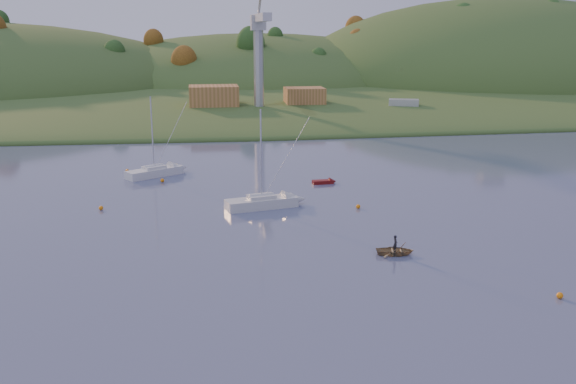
{
  "coord_description": "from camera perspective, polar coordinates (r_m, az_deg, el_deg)",
  "views": [
    {
      "loc": [
        -12.11,
        -23.65,
        19.98
      ],
      "look_at": [
        -3.55,
        35.87,
        4.49
      ],
      "focal_mm": 40.0,
      "sensor_mm": 36.0,
      "label": 1
    }
  ],
  "objects": [
    {
      "name": "far_shore",
      "position": [
        254.72,
        -5.52,
        9.88
      ],
      "size": [
        620.0,
        220.0,
        1.5
      ],
      "primitive_type": "cube",
      "color": "#30481D",
      "rests_on": "ground"
    },
    {
      "name": "shore_slope",
      "position": [
        190.09,
        -4.53,
        8.37
      ],
      "size": [
        640.0,
        150.0,
        7.0
      ],
      "primitive_type": "ellipsoid",
      "color": "#30481D",
      "rests_on": "ground"
    },
    {
      "name": "hill_center",
      "position": [
        235.54,
        -2.81,
        9.56
      ],
      "size": [
        140.0,
        120.0,
        36.0
      ],
      "primitive_type": "ellipsoid",
      "color": "#30481D",
      "rests_on": "ground"
    },
    {
      "name": "hill_right",
      "position": [
        244.29,
        18.09,
        9.05
      ],
      "size": [
        150.0,
        130.0,
        60.0
      ],
      "primitive_type": "ellipsoid",
      "color": "#30481D",
      "rests_on": "ground"
    },
    {
      "name": "hillside_trees",
      "position": [
        209.95,
        -4.9,
        8.93
      ],
      "size": [
        280.0,
        50.0,
        32.0
      ],
      "primitive_type": null,
      "color": "#224317",
      "rests_on": "ground"
    },
    {
      "name": "wharf",
      "position": [
        147.85,
        -1.48,
        7.14
      ],
      "size": [
        42.0,
        16.0,
        2.4
      ],
      "primitive_type": "cube",
      "color": "slate",
      "rests_on": "ground"
    },
    {
      "name": "shed_west",
      "position": [
        147.49,
        -6.62,
        8.44
      ],
      "size": [
        11.0,
        8.0,
        4.8
      ],
      "primitive_type": "cube",
      "color": "olive",
      "rests_on": "wharf"
    },
    {
      "name": "shed_east",
      "position": [
        150.58,
        1.48,
        8.5
      ],
      "size": [
        9.0,
        7.0,
        4.0
      ],
      "primitive_type": "cube",
      "color": "olive",
      "rests_on": "wharf"
    },
    {
      "name": "dock_crane",
      "position": [
        142.77,
        -2.58,
        13.3
      ],
      "size": [
        3.2,
        28.0,
        20.3
      ],
      "color": "#B7B7BC",
      "rests_on": "wharf"
    },
    {
      "name": "sailboat_near",
      "position": [
        90.34,
        -11.8,
        1.82
      ],
      "size": [
        7.91,
        6.34,
        10.97
      ],
      "rotation": [
        0.0,
        0.0,
        0.58
      ],
      "color": "silver",
      "rests_on": "ground"
    },
    {
      "name": "sailboat_far",
      "position": [
        72.99,
        -2.37,
        -0.86
      ],
      "size": [
        8.45,
        4.2,
        11.25
      ],
      "rotation": [
        0.0,
        0.0,
        0.23
      ],
      "color": "silver",
      "rests_on": "ground"
    },
    {
      "name": "canoe",
      "position": [
        59.02,
        9.5,
        -5.19
      ],
      "size": [
        3.73,
        2.92,
        0.7
      ],
      "primitive_type": "imported",
      "rotation": [
        0.0,
        0.0,
        1.41
      ],
      "color": "#957C52",
      "rests_on": "ground"
    },
    {
      "name": "paddler",
      "position": [
        58.88,
        9.51,
        -4.78
      ],
      "size": [
        0.46,
        0.63,
        1.58
      ],
      "primitive_type": "imported",
      "rotation": [
        0.0,
        0.0,
        1.41
      ],
      "color": "black",
      "rests_on": "ground"
    },
    {
      "name": "red_tender",
      "position": [
        84.65,
        3.51,
        0.92
      ],
      "size": [
        3.27,
        1.29,
        1.09
      ],
      "rotation": [
        0.0,
        0.0,
        0.06
      ],
      "color": "#630E0E",
      "rests_on": "ground"
    },
    {
      "name": "work_vessel",
      "position": [
        150.42,
        10.21,
        7.13
      ],
      "size": [
        16.57,
        10.05,
        4.01
      ],
      "rotation": [
        0.0,
        0.0,
        -0.31
      ],
      "color": "slate",
      "rests_on": "ground"
    },
    {
      "name": "buoy_0",
      "position": [
        53.37,
        23.01,
        -8.47
      ],
      "size": [
        0.5,
        0.5,
        0.5
      ],
      "primitive_type": "sphere",
      "color": "orange",
      "rests_on": "ground"
    },
    {
      "name": "buoy_1",
      "position": [
        73.15,
        6.25,
        -1.29
      ],
      "size": [
        0.5,
        0.5,
        0.5
      ],
      "primitive_type": "sphere",
      "color": "orange",
      "rests_on": "ground"
    },
    {
      "name": "buoy_2",
      "position": [
        75.15,
        -16.29,
        -1.37
      ],
      "size": [
        0.5,
        0.5,
        0.5
      ],
      "primitive_type": "sphere",
      "color": "orange",
      "rests_on": "ground"
    },
    {
      "name": "buoy_3",
      "position": [
        93.68,
        -14.11,
        1.85
      ],
      "size": [
        0.5,
        0.5,
        0.5
      ],
      "primitive_type": "sphere",
      "color": "orange",
      "rests_on": "ground"
    },
    {
      "name": "buoy_4",
      "position": [
        86.75,
        -11.11,
        1.02
      ],
      "size": [
        0.5,
        0.5,
        0.5
      ],
      "primitive_type": "sphere",
      "color": "orange",
      "rests_on": "ground"
    }
  ]
}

